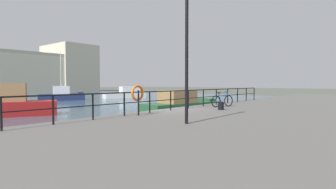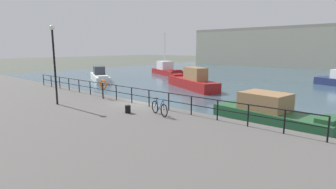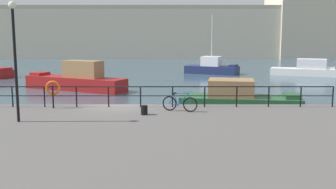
% 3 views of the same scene
% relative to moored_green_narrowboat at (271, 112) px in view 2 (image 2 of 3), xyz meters
% --- Properties ---
extents(ground_plane, '(240.00, 240.00, 0.00)m').
position_rel_moored_green_narrowboat_xyz_m(ground_plane, '(-7.11, -4.24, -0.69)').
color(ground_plane, '#4C5147').
extents(water_basin, '(80.00, 60.00, 0.01)m').
position_rel_moored_green_narrowboat_xyz_m(water_basin, '(-7.11, 25.96, -0.68)').
color(water_basin, '#385160').
rests_on(water_basin, ground_plane).
extents(quay_promenade, '(56.00, 13.00, 1.01)m').
position_rel_moored_green_narrowboat_xyz_m(quay_promenade, '(-7.11, -10.74, -0.18)').
color(quay_promenade, '#565451').
rests_on(quay_promenade, ground_plane).
extents(moored_green_narrowboat, '(7.88, 3.56, 1.85)m').
position_rel_moored_green_narrowboat_xyz_m(moored_green_narrowboat, '(0.00, 0.00, 0.00)').
color(moored_green_narrowboat, '#23512D').
rests_on(moored_green_narrowboat, water_basin).
extents(moored_small_launch, '(8.97, 5.90, 7.28)m').
position_rel_moored_green_narrowboat_xyz_m(moored_small_launch, '(-25.66, 19.08, 0.12)').
color(moored_small_launch, maroon).
rests_on(moored_small_launch, water_basin).
extents(moored_harbor_tender, '(8.91, 5.95, 2.07)m').
position_rel_moored_green_narrowboat_xyz_m(moored_harbor_tender, '(-26.46, 5.50, 0.02)').
color(moored_harbor_tender, white).
rests_on(moored_harbor_tender, water_basin).
extents(moored_blue_motorboat, '(9.21, 5.91, 2.50)m').
position_rel_moored_green_narrowboat_xyz_m(moored_blue_motorboat, '(-12.18, 8.32, 0.18)').
color(moored_blue_motorboat, maroon).
rests_on(moored_blue_motorboat, water_basin).
extents(quay_railing, '(24.78, 0.07, 1.08)m').
position_rel_moored_green_narrowboat_xyz_m(quay_railing, '(-8.36, -4.99, 1.06)').
color(quay_railing, black).
rests_on(quay_railing, quay_promenade).
extents(parked_bicycle, '(1.70, 0.62, 0.98)m').
position_rel_moored_green_narrowboat_xyz_m(parked_bicycle, '(-3.91, -6.16, 0.71)').
color(parked_bicycle, black).
rests_on(parked_bicycle, quay_promenade).
extents(mooring_bollard, '(0.32, 0.32, 0.44)m').
position_rel_moored_green_narrowboat_xyz_m(mooring_bollard, '(-5.58, -6.99, 0.55)').
color(mooring_bollard, black).
rests_on(mooring_bollard, quay_promenade).
extents(life_ring_stand, '(0.75, 0.16, 1.40)m').
position_rel_moored_green_narrowboat_xyz_m(life_ring_stand, '(-10.29, -5.29, 1.30)').
color(life_ring_stand, black).
rests_on(life_ring_stand, quay_promenade).
extents(quay_lamp_post, '(0.32, 0.32, 5.07)m').
position_rel_moored_green_narrowboat_xyz_m(quay_lamp_post, '(-10.89, -8.50, 3.53)').
color(quay_lamp_post, black).
rests_on(quay_lamp_post, quay_promenade).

